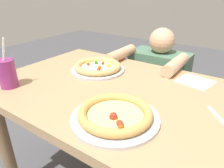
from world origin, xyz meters
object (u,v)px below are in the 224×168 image
at_px(pizza_near, 115,115).
at_px(fork, 224,123).
at_px(drink_cup_colored, 7,73).
at_px(diner_seated, 156,97).
at_px(pizza_far, 98,67).

relative_size(pizza_near, fork, 1.89).
height_order(drink_cup_colored, diner_seated, drink_cup_colored).
relative_size(drink_cup_colored, diner_seated, 0.25).
height_order(pizza_near, drink_cup_colored, drink_cup_colored).
bearing_deg(fork, pizza_near, -149.48).
bearing_deg(pizza_far, fork, -12.77).
xyz_separation_m(drink_cup_colored, fork, (0.90, 0.25, -0.07)).
height_order(pizza_far, diner_seated, diner_seated).
bearing_deg(pizza_far, pizza_near, -44.68).
distance_m(drink_cup_colored, fork, 0.94).
distance_m(pizza_near, diner_seated, 0.92).
bearing_deg(fork, pizza_far, 167.23).
distance_m(pizza_far, fork, 0.70).
height_order(pizza_near, diner_seated, diner_seated).
bearing_deg(drink_cup_colored, pizza_near, 5.86).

